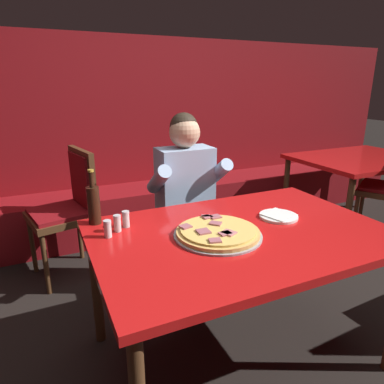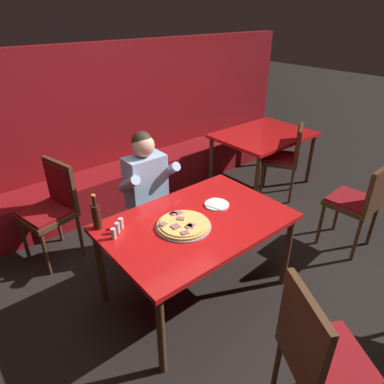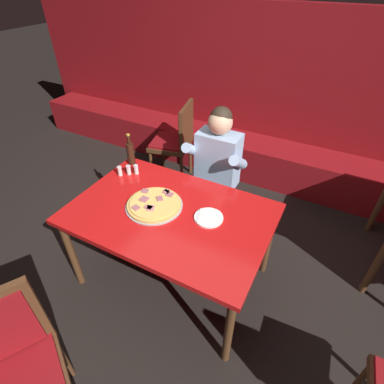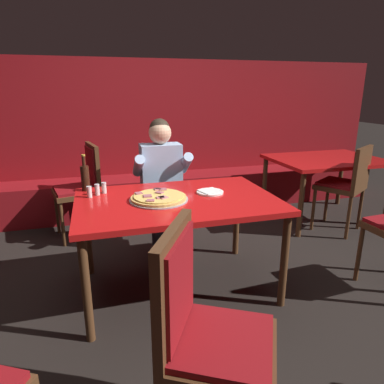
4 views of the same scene
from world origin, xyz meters
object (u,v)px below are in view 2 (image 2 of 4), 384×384
(shaker_oregano, at_px, (121,224))
(shaker_black_pepper, at_px, (114,234))
(beer_bottle, at_px, (96,216))
(shaker_red_pepper_flakes, at_px, (117,228))
(plate_white_paper, at_px, (217,204))
(dining_chair_far_right, at_px, (287,155))
(dining_chair_near_right, at_px, (361,199))
(diner_seated_blue_shirt, at_px, (151,192))
(pizza, at_px, (183,225))
(main_dining_table, at_px, (197,228))
(dining_chair_by_booth, at_px, (318,352))
(dining_chair_far_left, at_px, (53,204))
(background_dining_table, at_px, (263,139))

(shaker_oregano, distance_m, shaker_black_pepper, 0.14)
(beer_bottle, relative_size, shaker_red_pepper_flakes, 3.40)
(plate_white_paper, height_order, dining_chair_far_right, dining_chair_far_right)
(dining_chair_near_right, bearing_deg, diner_seated_blue_shirt, 142.25)
(plate_white_paper, bearing_deg, dining_chair_far_right, 17.19)
(pizza, height_order, diner_seated_blue_shirt, diner_seated_blue_shirt)
(main_dining_table, xyz_separation_m, diner_seated_blue_shirt, (0.03, 0.71, 0.02))
(dining_chair_by_booth, bearing_deg, shaker_oregano, 102.00)
(dining_chair_near_right, bearing_deg, dining_chair_by_booth, -159.79)
(beer_bottle, distance_m, shaker_black_pepper, 0.21)
(pizza, relative_size, dining_chair_by_booth, 0.42)
(main_dining_table, height_order, diner_seated_blue_shirt, diner_seated_blue_shirt)
(shaker_red_pepper_flakes, xyz_separation_m, dining_chair_far_left, (-0.14, 1.05, -0.21))
(shaker_oregano, relative_size, background_dining_table, 0.07)
(diner_seated_blue_shirt, xyz_separation_m, dining_chair_far_right, (2.01, -0.09, -0.12))
(shaker_red_pepper_flakes, height_order, dining_chair_by_booth, dining_chair_by_booth)
(diner_seated_blue_shirt, height_order, dining_chair_by_booth, diner_seated_blue_shirt)
(plate_white_paper, bearing_deg, shaker_red_pepper_flakes, 167.65)
(dining_chair_by_booth, bearing_deg, shaker_red_pepper_flakes, 104.20)
(shaker_oregano, bearing_deg, dining_chair_far_right, 7.15)
(main_dining_table, xyz_separation_m, dining_chair_near_right, (1.66, -0.55, -0.10))
(diner_seated_blue_shirt, bearing_deg, shaker_oregano, -142.84)
(plate_white_paper, distance_m, dining_chair_near_right, 1.52)
(diner_seated_blue_shirt, distance_m, dining_chair_far_left, 0.96)
(plate_white_paper, relative_size, background_dining_table, 0.17)
(dining_chair_near_right, bearing_deg, beer_bottle, 157.43)
(shaker_oregano, height_order, dining_chair_far_left, dining_chair_far_left)
(dining_chair_near_right, bearing_deg, main_dining_table, 161.60)
(pizza, xyz_separation_m, background_dining_table, (2.20, 1.02, -0.10))
(shaker_oregano, distance_m, dining_chair_by_booth, 1.57)
(background_dining_table, bearing_deg, dining_chair_far_right, -92.87)
(pizza, distance_m, dining_chair_far_left, 1.43)
(shaker_black_pepper, bearing_deg, beer_bottle, 97.75)
(dining_chair_far_left, height_order, dining_chair_near_right, dining_chair_far_left)
(shaker_red_pepper_flakes, distance_m, dining_chair_far_left, 1.08)
(dining_chair_near_right, bearing_deg, pizza, 162.86)
(shaker_oregano, distance_m, dining_chair_far_right, 2.58)
(pizza, xyz_separation_m, dining_chair_near_right, (1.80, -0.55, -0.19))
(dining_chair_near_right, height_order, background_dining_table, dining_chair_near_right)
(plate_white_paper, xyz_separation_m, dining_chair_by_booth, (-0.47, -1.30, -0.16))
(shaker_red_pepper_flakes, bearing_deg, pizza, -30.60)
(main_dining_table, height_order, dining_chair_far_left, dining_chair_far_left)
(main_dining_table, distance_m, background_dining_table, 2.30)
(beer_bottle, xyz_separation_m, diner_seated_blue_shirt, (0.68, 0.30, -0.16))
(pizza, bearing_deg, background_dining_table, 24.98)
(beer_bottle, relative_size, dining_chair_by_booth, 0.28)
(main_dining_table, relative_size, dining_chair_near_right, 1.52)
(shaker_red_pepper_flakes, height_order, dining_chair_near_right, dining_chair_near_right)
(dining_chair_far_right, relative_size, dining_chair_by_booth, 0.94)
(main_dining_table, bearing_deg, dining_chair_near_right, -18.40)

